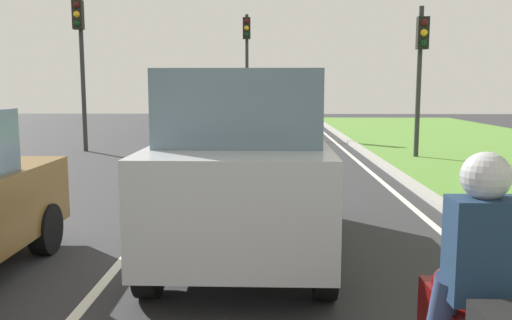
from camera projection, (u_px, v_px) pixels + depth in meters
ground_plane at (222, 179)px, 12.33m from camera, size 60.00×60.00×0.00m
lane_line_center at (191, 179)px, 12.35m from camera, size 0.12×32.00×0.01m
lane_line_right_edge at (380, 180)px, 12.25m from camera, size 0.12×32.00×0.01m
curb_right at (402, 177)px, 12.23m from camera, size 0.24×48.00×0.12m
car_suv_ahead at (244, 162)px, 6.75m from camera, size 2.00×4.52×2.28m
rider_person at (482, 247)px, 3.09m from camera, size 0.50×0.40×1.16m
traffic_light_near_right at (421, 58)px, 15.40m from camera, size 0.32×0.50×4.38m
traffic_light_overhead_left at (80, 46)px, 17.14m from camera, size 0.32×0.50×4.90m
traffic_light_far_median at (247, 53)px, 23.14m from camera, size 0.32×0.50×5.17m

